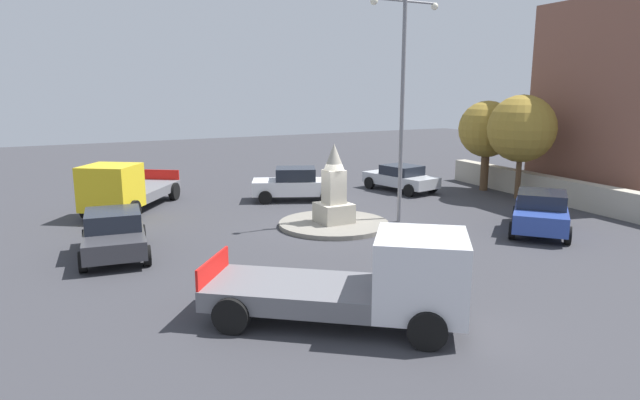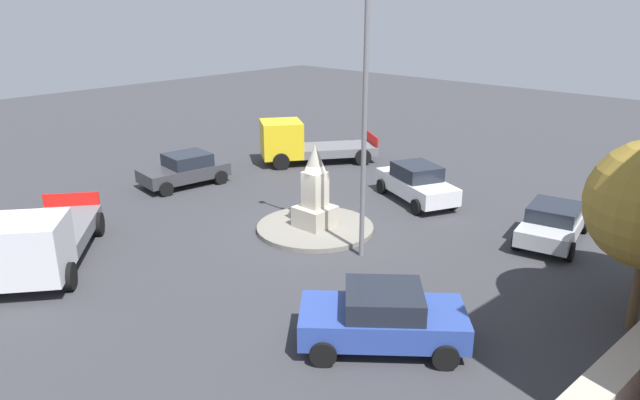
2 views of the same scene
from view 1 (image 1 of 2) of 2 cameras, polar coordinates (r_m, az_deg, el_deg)
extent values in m
plane|color=#38383D|center=(21.61, 1.45, -2.75)|extent=(80.00, 80.00, 0.00)
cylinder|color=gray|center=(21.59, 1.45, -2.53)|extent=(4.35, 4.35, 0.17)
cube|color=#B2AA99|center=(21.48, 1.45, -1.33)|extent=(1.27, 1.27, 0.75)
cube|color=#B2AA99|center=(21.27, 1.47, 1.40)|extent=(0.74, 0.74, 1.32)
cone|color=#B2AA99|center=(21.09, 1.48, 4.54)|extent=(0.81, 0.81, 1.03)
cylinder|color=slate|center=(21.91, 8.56, 9.09)|extent=(0.16, 0.16, 8.88)
cylinder|color=slate|center=(21.72, 7.32, 20.05)|extent=(1.41, 0.08, 0.08)
cylinder|color=slate|center=(22.55, 10.43, 19.64)|extent=(1.41, 0.08, 0.08)
sphere|color=#F2EACC|center=(21.31, 5.66, 19.98)|extent=(0.28, 0.28, 0.28)
sphere|color=#F2EACC|center=(22.97, 11.88, 19.18)|extent=(0.28, 0.28, 0.28)
cube|color=#B7BABF|center=(29.26, 8.38, 2.12)|extent=(2.44, 4.36, 0.55)
cube|color=#1E232D|center=(29.12, 8.55, 3.12)|extent=(1.90, 2.12, 0.50)
cylinder|color=black|center=(29.70, 5.20, 1.79)|extent=(0.33, 0.67, 0.64)
cylinder|color=black|center=(30.91, 7.53, 2.12)|extent=(0.33, 0.67, 0.64)
cylinder|color=black|center=(27.72, 9.30, 0.98)|extent=(0.33, 0.67, 0.64)
cylinder|color=black|center=(29.01, 11.61, 1.37)|extent=(0.33, 0.67, 0.64)
cube|color=#2D479E|center=(22.20, 22.04, -1.47)|extent=(4.29, 4.02, 0.68)
cube|color=#1E232D|center=(22.09, 22.16, 0.09)|extent=(2.52, 2.50, 0.54)
cylinder|color=black|center=(23.66, 19.76, -1.38)|extent=(0.63, 0.58, 0.64)
cylinder|color=black|center=(23.69, 24.21, -1.71)|extent=(0.63, 0.58, 0.64)
cylinder|color=black|center=(20.90, 19.44, -3.02)|extent=(0.63, 0.58, 0.64)
cylinder|color=black|center=(20.92, 24.48, -3.39)|extent=(0.63, 0.58, 0.64)
cube|color=#38383D|center=(18.87, -20.69, -3.73)|extent=(2.31, 4.11, 0.58)
cube|color=#1E232D|center=(18.94, -20.81, -1.89)|extent=(1.90, 2.06, 0.57)
cylinder|color=black|center=(17.64, -17.61, -5.54)|extent=(0.30, 0.66, 0.64)
cylinder|color=black|center=(17.66, -23.55, -5.96)|extent=(0.30, 0.66, 0.64)
cylinder|color=black|center=(20.28, -18.08, -3.36)|extent=(0.30, 0.66, 0.64)
cylinder|color=black|center=(20.30, -23.24, -3.72)|extent=(0.30, 0.66, 0.64)
cube|color=silver|center=(26.47, -2.53, 1.38)|extent=(4.48, 3.28, 0.68)
cube|color=#1E232D|center=(26.37, -2.57, 2.75)|extent=(2.36, 2.19, 0.60)
cylinder|color=black|center=(25.73, -5.74, 0.26)|extent=(0.67, 0.47, 0.64)
cylinder|color=black|center=(27.38, -5.59, 0.95)|extent=(0.67, 0.47, 0.64)
cylinder|color=black|center=(25.77, 0.74, 0.33)|extent=(0.67, 0.47, 0.64)
cylinder|color=black|center=(27.42, 0.50, 1.02)|extent=(0.67, 0.47, 0.64)
cube|color=silver|center=(12.47, 10.49, -7.54)|extent=(2.85, 2.86, 1.77)
cube|color=slate|center=(13.01, -2.96, -9.57)|extent=(4.36, 4.06, 0.47)
cube|color=red|center=(13.41, -11.12, -6.93)|extent=(1.28, 1.59, 0.50)
cylinder|color=black|center=(13.75, 11.07, -9.66)|extent=(0.83, 0.74, 0.84)
cylinder|color=black|center=(11.85, 11.16, -13.24)|extent=(0.83, 0.74, 0.84)
cylinder|color=black|center=(14.31, -6.47, -8.65)|extent=(0.83, 0.74, 0.84)
cylinder|color=black|center=(12.49, -9.25, -11.82)|extent=(0.83, 0.74, 0.84)
cube|color=yellow|center=(24.19, -20.99, 1.26)|extent=(2.83, 2.82, 1.83)
cube|color=slate|center=(26.90, -17.92, 0.93)|extent=(3.92, 4.35, 0.43)
cube|color=red|center=(28.54, -16.35, 2.56)|extent=(1.62, 1.19, 0.50)
cylinder|color=black|center=(23.74, -18.88, -1.03)|extent=(0.72, 0.85, 0.84)
cylinder|color=black|center=(24.70, -23.11, -0.87)|extent=(0.72, 0.85, 0.84)
cylinder|color=black|center=(27.53, -14.99, 0.87)|extent=(0.72, 0.85, 0.84)
cylinder|color=black|center=(28.37, -18.79, 0.96)|extent=(0.72, 0.85, 0.84)
cube|color=#B2AA99|center=(28.37, 23.34, 0.99)|extent=(1.81, 14.40, 1.20)
cylinder|color=brown|center=(30.36, 16.81, 3.07)|extent=(0.42, 0.42, 2.23)
sphere|color=olive|center=(30.14, 17.05, 7.11)|extent=(2.94, 2.94, 2.94)
cylinder|color=brown|center=(28.55, 20.00, 2.43)|extent=(0.26, 0.26, 2.31)
sphere|color=olive|center=(28.30, 20.32, 7.01)|extent=(3.25, 3.25, 3.25)
camera|label=2|loc=(24.56, 55.30, 13.36)|focal=32.72mm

